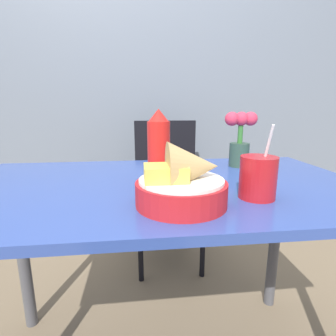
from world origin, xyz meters
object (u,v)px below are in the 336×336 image
object	(u,v)px
food_basket	(184,182)
ketchup_bottle	(159,148)
drink_cup	(258,179)
chair_far_window	(167,180)
flower_vase	(240,139)

from	to	relation	value
food_basket	ketchup_bottle	distance (m)	0.21
ketchup_bottle	drink_cup	world-z (taller)	ketchup_bottle
chair_far_window	ketchup_bottle	xyz separation A→B (m)	(-0.12, -0.84, 0.34)
chair_far_window	ketchup_bottle	distance (m)	0.91
food_basket	ketchup_bottle	xyz separation A→B (m)	(-0.04, 0.19, 0.05)
food_basket	ketchup_bottle	bearing A→B (deg)	103.00
food_basket	drink_cup	size ratio (longest dim) A/B	1.15
ketchup_bottle	food_basket	bearing A→B (deg)	-77.00
chair_far_window	ketchup_bottle	bearing A→B (deg)	-97.88
ketchup_bottle	drink_cup	bearing A→B (deg)	-34.39
food_basket	drink_cup	distance (m)	0.20
flower_vase	ketchup_bottle	bearing A→B (deg)	-149.26
chair_far_window	drink_cup	distance (m)	1.05
chair_far_window	drink_cup	bearing A→B (deg)	-82.85
chair_far_window	drink_cup	size ratio (longest dim) A/B	4.66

